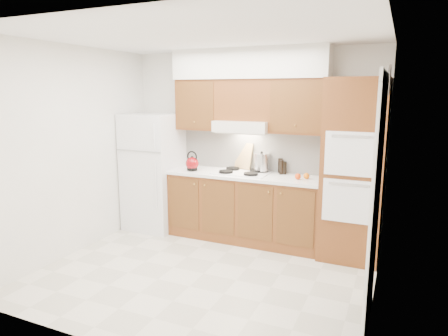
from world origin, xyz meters
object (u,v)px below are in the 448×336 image
fridge (154,172)px  stock_pot (262,162)px  oven_cabinet (353,171)px  kettle (192,164)px

fridge → stock_pot: bearing=8.2°
fridge → oven_cabinet: size_ratio=0.78×
stock_pot → oven_cabinet: bearing=-9.1°
fridge → stock_pot: (1.61, 0.23, 0.22)m
oven_cabinet → fridge: bearing=-179.3°
kettle → oven_cabinet: bearing=2.6°
oven_cabinet → stock_pot: size_ratio=9.76×
fridge → oven_cabinet: bearing=0.7°
kettle → stock_pot: stock_pot is taller
oven_cabinet → kettle: size_ratio=12.00×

